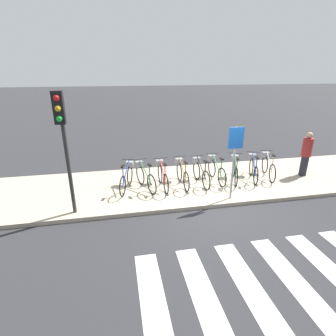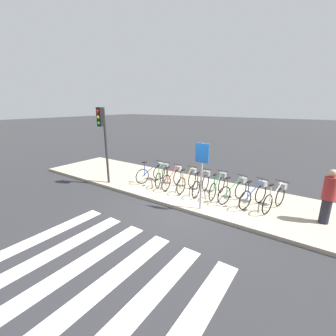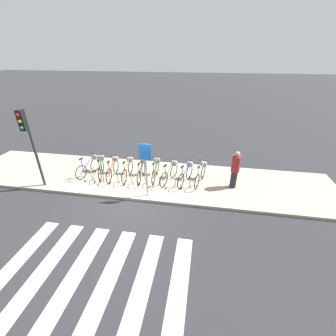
% 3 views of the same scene
% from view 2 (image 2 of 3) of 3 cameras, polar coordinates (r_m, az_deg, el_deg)
% --- Properties ---
extents(ground_plane, '(120.00, 120.00, 0.00)m').
position_cam_2_polar(ground_plane, '(7.64, 3.26, -10.81)').
color(ground_plane, '#2D2D30').
extents(sidewalk, '(16.55, 3.37, 0.12)m').
position_cam_2_polar(sidewalk, '(8.97, 8.94, -6.41)').
color(sidewalk, '#B7A88E').
rests_on(sidewalk, ground_plane).
extents(parked_bicycle_0, '(0.60, 1.49, 0.95)m').
position_cam_2_polar(parked_bicycle_0, '(9.98, -3.90, -1.01)').
color(parked_bicycle_0, black).
rests_on(parked_bicycle_0, sidewalk).
extents(parked_bicycle_1, '(0.61, 1.49, 0.95)m').
position_cam_2_polar(parked_bicycle_1, '(9.62, -1.47, -1.62)').
color(parked_bicycle_1, black).
rests_on(parked_bicycle_1, sidewalk).
extents(parked_bicycle_2, '(0.46, 1.55, 0.95)m').
position_cam_2_polar(parked_bicycle_2, '(9.28, 1.33, -2.27)').
color(parked_bicycle_2, black).
rests_on(parked_bicycle_2, sidewalk).
extents(parked_bicycle_3, '(0.46, 1.55, 0.95)m').
position_cam_2_polar(parked_bicycle_3, '(8.99, 5.11, -2.94)').
color(parked_bicycle_3, black).
rests_on(parked_bicycle_3, sidewalk).
extents(parked_bicycle_4, '(0.46, 1.55, 0.95)m').
position_cam_2_polar(parked_bicycle_4, '(8.69, 8.65, -3.71)').
color(parked_bicycle_4, black).
rests_on(parked_bicycle_4, sidewalk).
extents(parked_bicycle_5, '(0.46, 1.55, 0.95)m').
position_cam_2_polar(parked_bicycle_5, '(8.58, 12.66, -4.18)').
color(parked_bicycle_5, black).
rests_on(parked_bicycle_5, sidewalk).
extents(parked_bicycle_6, '(0.65, 1.47, 0.95)m').
position_cam_2_polar(parked_bicycle_6, '(8.28, 16.58, -5.23)').
color(parked_bicycle_6, black).
rests_on(parked_bicycle_6, sidewalk).
extents(parked_bicycle_7, '(0.62, 1.48, 0.95)m').
position_cam_2_polar(parked_bicycle_7, '(8.12, 21.24, -6.07)').
color(parked_bicycle_7, black).
rests_on(parked_bicycle_7, sidewalk).
extents(parked_bicycle_8, '(0.55, 1.51, 0.95)m').
position_cam_2_polar(parked_bicycle_8, '(8.11, 25.67, -6.62)').
color(parked_bicycle_8, black).
rests_on(parked_bicycle_8, sidewalk).
extents(pedestrian, '(0.34, 0.34, 1.61)m').
position_cam_2_polar(pedestrian, '(7.77, 35.61, -5.74)').
color(pedestrian, '#23232D').
rests_on(pedestrian, sidewalk).
extents(traffic_light, '(0.24, 0.40, 3.20)m').
position_cam_2_polar(traffic_light, '(9.69, -16.26, 9.31)').
color(traffic_light, '#2D2D2D').
rests_on(traffic_light, sidewalk).
extents(sign_post, '(0.44, 0.07, 2.17)m').
position_cam_2_polar(sign_post, '(7.06, 8.56, 0.70)').
color(sign_post, '#99999E').
rests_on(sign_post, sidewalk).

